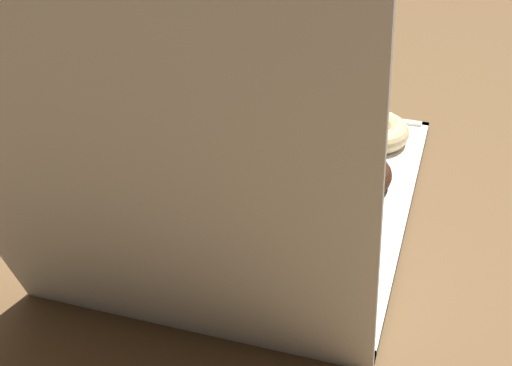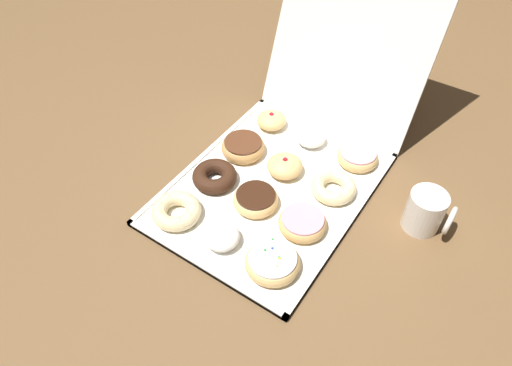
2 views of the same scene
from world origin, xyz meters
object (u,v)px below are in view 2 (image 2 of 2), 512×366
(chocolate_cake_ring_donut_3, at_px, (215,176))
(chocolate_frosted_donut_4, at_px, (254,198))
(pink_frosted_donut_11, at_px, (358,156))
(jelly_filled_donut_7, at_px, (286,166))
(powdered_filled_donut_1, at_px, (222,236))
(chocolate_frosted_donut_6, at_px, (243,147))
(cruller_donut_8, at_px, (333,187))
(jelly_filled_donut_9, at_px, (271,120))
(pink_frosted_donut_5, at_px, (302,222))
(coffee_mug, at_px, (426,211))
(donut_box, at_px, (271,188))
(cruller_donut_0, at_px, (176,211))
(powdered_filled_donut_10, at_px, (312,137))
(sprinkle_donut_2, at_px, (272,262))

(chocolate_cake_ring_donut_3, bearing_deg, chocolate_frosted_donut_4, -2.89)
(pink_frosted_donut_11, bearing_deg, jelly_filled_donut_7, -133.91)
(powdered_filled_donut_1, relative_size, chocolate_frosted_donut_4, 0.73)
(chocolate_frosted_donut_6, bearing_deg, cruller_donut_8, 1.57)
(jelly_filled_donut_7, height_order, jelly_filled_donut_9, jelly_filled_donut_7)
(jelly_filled_donut_7, xyz_separation_m, cruller_donut_8, (0.13, 0.01, -0.01))
(pink_frosted_donut_5, bearing_deg, jelly_filled_donut_9, 133.73)
(cruller_donut_8, distance_m, coffee_mug, 0.22)
(donut_box, xyz_separation_m, chocolate_frosted_donut_6, (-0.13, 0.07, 0.03))
(cruller_donut_0, xyz_separation_m, powdered_filled_donut_1, (0.14, -0.00, 0.00))
(donut_box, height_order, powdered_filled_donut_10, powdered_filled_donut_10)
(pink_frosted_donut_5, height_order, coffee_mug, coffee_mug)
(donut_box, xyz_separation_m, sprinkle_donut_2, (0.13, -0.20, 0.03))
(cruller_donut_0, relative_size, powdered_filled_donut_10, 1.44)
(chocolate_frosted_donut_4, height_order, powdered_filled_donut_10, powdered_filled_donut_10)
(powdered_filled_donut_1, xyz_separation_m, chocolate_cake_ring_donut_3, (-0.13, 0.14, -0.00))
(donut_box, distance_m, cruller_donut_8, 0.16)
(chocolate_cake_ring_donut_3, relative_size, jelly_filled_donut_7, 1.23)
(chocolate_cake_ring_donut_3, height_order, jelly_filled_donut_7, jelly_filled_donut_7)
(powdered_filled_donut_10, bearing_deg, pink_frosted_donut_11, 1.35)
(powdered_filled_donut_1, bearing_deg, cruller_donut_8, 63.84)
(sprinkle_donut_2, relative_size, pink_frosted_donut_11, 1.11)
(pink_frosted_donut_5, distance_m, coffee_mug, 0.29)
(chocolate_frosted_donut_4, bearing_deg, jelly_filled_donut_7, 86.98)
(jelly_filled_donut_7, bearing_deg, chocolate_frosted_donut_6, 179.45)
(pink_frosted_donut_5, distance_m, jelly_filled_donut_7, 0.18)
(sprinkle_donut_2, distance_m, pink_frosted_donut_11, 0.41)
(chocolate_cake_ring_donut_3, distance_m, chocolate_frosted_donut_4, 0.13)
(jelly_filled_donut_7, bearing_deg, chocolate_cake_ring_donut_3, -136.05)
(chocolate_frosted_donut_4, xyz_separation_m, jelly_filled_donut_7, (0.01, 0.13, 0.00))
(sprinkle_donut_2, relative_size, cruller_donut_8, 1.06)
(powdered_filled_donut_10, distance_m, pink_frosted_donut_11, 0.14)
(chocolate_frosted_donut_6, xyz_separation_m, coffee_mug, (0.49, 0.04, 0.02))
(cruller_donut_0, height_order, chocolate_frosted_donut_4, same)
(chocolate_frosted_donut_6, xyz_separation_m, jelly_filled_donut_9, (0.00, 0.14, 0.00))
(pink_frosted_donut_5, relative_size, jelly_filled_donut_7, 1.23)
(sprinkle_donut_2, distance_m, jelly_filled_donut_7, 0.29)
(jelly_filled_donut_7, bearing_deg, chocolate_frosted_donut_4, -93.02)
(sprinkle_donut_2, bearing_deg, jelly_filled_donut_7, 115.95)
(powdered_filled_donut_1, bearing_deg, jelly_filled_donut_7, 89.40)
(sprinkle_donut_2, relative_size, chocolate_frosted_donut_6, 1.03)
(cruller_donut_8, bearing_deg, pink_frosted_donut_11, 88.95)
(chocolate_frosted_donut_4, xyz_separation_m, pink_frosted_donut_5, (0.13, 0.00, -0.00))
(jelly_filled_donut_7, xyz_separation_m, coffee_mug, (0.35, 0.04, 0.02))
(pink_frosted_donut_11, bearing_deg, chocolate_frosted_donut_6, -152.58)
(jelly_filled_donut_7, bearing_deg, coffee_mug, 6.11)
(donut_box, bearing_deg, chocolate_frosted_donut_4, -94.00)
(powdered_filled_donut_1, relative_size, chocolate_cake_ring_donut_3, 0.72)
(powdered_filled_donut_1, xyz_separation_m, pink_frosted_donut_5, (0.13, 0.14, -0.00))
(chocolate_frosted_donut_6, relative_size, powdered_filled_donut_10, 1.43)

